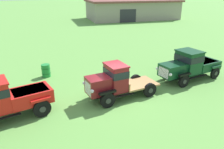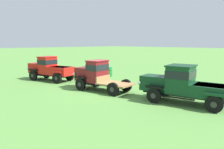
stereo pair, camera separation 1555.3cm
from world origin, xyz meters
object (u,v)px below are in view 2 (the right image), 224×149
object	(u,v)px
vintage_truck_foreground_near	(50,68)
oil_drum_beside_row	(109,72)
vintage_truck_second_in_line	(96,75)
vintage_truck_midrow_center	(183,84)

from	to	relation	value
vintage_truck_foreground_near	oil_drum_beside_row	bearing A→B (deg)	68.77
vintage_truck_second_in_line	vintage_truck_midrow_center	xyz separation A→B (m)	(5.94, 1.25, 0.00)
vintage_truck_midrow_center	oil_drum_beside_row	bearing A→B (deg)	160.18
vintage_truck_foreground_near	vintage_truck_second_in_line	distance (m)	5.80
vintage_truck_midrow_center	vintage_truck_second_in_line	bearing A→B (deg)	-168.14
vintage_truck_second_in_line	oil_drum_beside_row	size ratio (longest dim) A/B	4.96
vintage_truck_second_in_line	vintage_truck_midrow_center	size ratio (longest dim) A/B	0.91
vintage_truck_foreground_near	vintage_truck_midrow_center	bearing A→B (deg)	8.52
vintage_truck_foreground_near	oil_drum_beside_row	xyz separation A→B (m)	(2.04, 5.25, -0.61)
vintage_truck_foreground_near	vintage_truck_midrow_center	distance (m)	11.85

